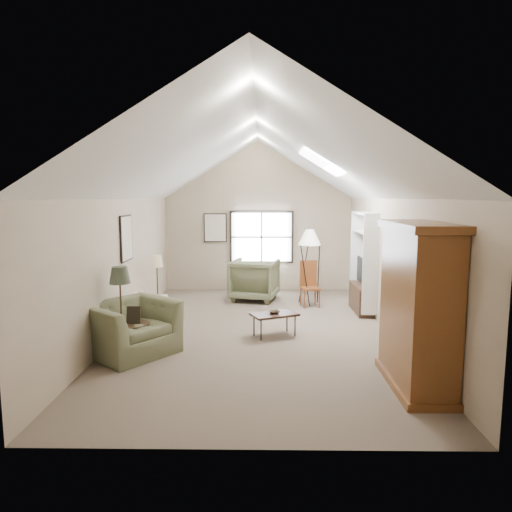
{
  "coord_description": "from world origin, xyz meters",
  "views": [
    {
      "loc": [
        0.12,
        -8.31,
        2.54
      ],
      "look_at": [
        0.0,
        0.4,
        1.4
      ],
      "focal_mm": 32.0,
      "sensor_mm": 36.0,
      "label": 1
    }
  ],
  "objects_px": {
    "armchair_near": "(131,328)",
    "side_chair": "(310,284)",
    "armoire": "(418,306)",
    "sofa": "(152,312)",
    "coffee_table": "(274,325)",
    "side_table": "(134,339)",
    "armchair_far": "(255,280)"
  },
  "relations": [
    {
      "from": "coffee_table",
      "to": "side_table",
      "type": "height_order",
      "value": "side_table"
    },
    {
      "from": "side_chair",
      "to": "coffee_table",
      "type": "bearing_deg",
      "value": -120.72
    },
    {
      "from": "coffee_table",
      "to": "side_table",
      "type": "xyz_separation_m",
      "value": [
        -2.29,
        -1.04,
        0.05
      ]
    },
    {
      "from": "armoire",
      "to": "sofa",
      "type": "relative_size",
      "value": 1.07
    },
    {
      "from": "armoire",
      "to": "sofa",
      "type": "xyz_separation_m",
      "value": [
        -4.22,
        2.77,
        -0.8
      ]
    },
    {
      "from": "armoire",
      "to": "coffee_table",
      "type": "xyz_separation_m",
      "value": [
        -1.83,
        2.21,
        -0.89
      ]
    },
    {
      "from": "side_table",
      "to": "armchair_far",
      "type": "bearing_deg",
      "value": 64.86
    },
    {
      "from": "sofa",
      "to": "armchair_near",
      "type": "bearing_deg",
      "value": 164.16
    },
    {
      "from": "sofa",
      "to": "side_chair",
      "type": "relative_size",
      "value": 1.95
    },
    {
      "from": "sofa",
      "to": "coffee_table",
      "type": "height_order",
      "value": "sofa"
    },
    {
      "from": "side_table",
      "to": "armchair_near",
      "type": "bearing_deg",
      "value": 141.68
    },
    {
      "from": "armchair_near",
      "to": "armchair_far",
      "type": "height_order",
      "value": "armchair_far"
    },
    {
      "from": "armchair_near",
      "to": "armoire",
      "type": "bearing_deg",
      "value": -67.2
    },
    {
      "from": "sofa",
      "to": "armoire",
      "type": "bearing_deg",
      "value": -140.43
    },
    {
      "from": "armoire",
      "to": "armchair_far",
      "type": "relative_size",
      "value": 1.98
    },
    {
      "from": "side_table",
      "to": "armoire",
      "type": "bearing_deg",
      "value": -15.85
    },
    {
      "from": "armchair_near",
      "to": "side_chair",
      "type": "bearing_deg",
      "value": -5.84
    },
    {
      "from": "sofa",
      "to": "side_table",
      "type": "relative_size",
      "value": 3.99
    },
    {
      "from": "armoire",
      "to": "armchair_far",
      "type": "height_order",
      "value": "armoire"
    },
    {
      "from": "side_table",
      "to": "side_chair",
      "type": "height_order",
      "value": "side_chair"
    },
    {
      "from": "armchair_far",
      "to": "sofa",
      "type": "bearing_deg",
      "value": 63.73
    },
    {
      "from": "sofa",
      "to": "armchair_far",
      "type": "height_order",
      "value": "armchair_far"
    },
    {
      "from": "armoire",
      "to": "side_chair",
      "type": "bearing_deg",
      "value": 102.0
    },
    {
      "from": "armoire",
      "to": "side_table",
      "type": "height_order",
      "value": "armoire"
    },
    {
      "from": "armchair_near",
      "to": "side_chair",
      "type": "xyz_separation_m",
      "value": [
        3.24,
        3.25,
        0.1
      ]
    },
    {
      "from": "sofa",
      "to": "armchair_near",
      "type": "relative_size",
      "value": 1.57
    },
    {
      "from": "coffee_table",
      "to": "side_table",
      "type": "bearing_deg",
      "value": -155.56
    },
    {
      "from": "sofa",
      "to": "side_table",
      "type": "bearing_deg",
      "value": 166.43
    },
    {
      "from": "sofa",
      "to": "armchair_near",
      "type": "height_order",
      "value": "armchair_near"
    },
    {
      "from": "armoire",
      "to": "armchair_near",
      "type": "relative_size",
      "value": 1.68
    },
    {
      "from": "armchair_far",
      "to": "side_chair",
      "type": "relative_size",
      "value": 1.05
    },
    {
      "from": "armchair_near",
      "to": "armchair_far",
      "type": "bearing_deg",
      "value": 12.87
    }
  ]
}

